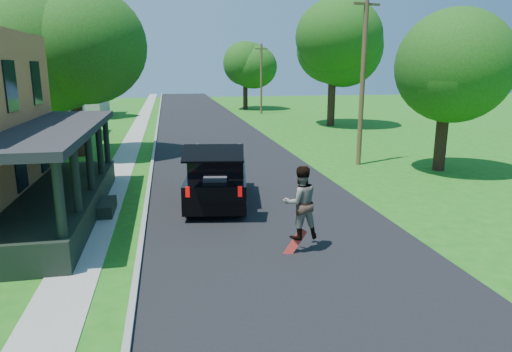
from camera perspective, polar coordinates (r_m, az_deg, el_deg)
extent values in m
plane|color=#1C6113|center=(11.53, 6.08, -12.25)|extent=(140.00, 140.00, 0.00)
cube|color=black|center=(30.48, -4.91, 3.99)|extent=(8.00, 120.00, 0.02)
cube|color=gray|center=(30.34, -12.55, 3.67)|extent=(0.15, 120.00, 0.12)
cube|color=gray|center=(30.42, -15.47, 3.53)|extent=(1.30, 120.00, 0.03)
cube|color=black|center=(16.95, -23.04, -3.17)|extent=(2.40, 10.00, 0.90)
cube|color=black|center=(16.45, -23.85, 5.38)|extent=(2.60, 10.30, 0.25)
cube|color=#BAB4A4|center=(35.55, -28.16, 7.87)|extent=(8.00, 8.00, 5.00)
pyramid|color=black|center=(35.53, -29.02, 15.41)|extent=(12.78, 12.78, 2.20)
cube|color=#BAB4A4|center=(51.04, -22.99, 9.61)|extent=(8.00, 8.00, 5.00)
pyramid|color=black|center=(51.03, -23.49, 14.87)|extent=(12.78, 12.78, 2.20)
cube|color=black|center=(17.22, -4.83, -0.87)|extent=(2.84, 5.26, 0.97)
cube|color=black|center=(17.21, -4.86, 1.76)|extent=(2.39, 3.36, 0.62)
cube|color=black|center=(17.14, -4.88, 2.88)|extent=(2.44, 3.47, 0.09)
cube|color=black|center=(14.49, -5.39, 2.84)|extent=(2.07, 1.32, 0.43)
cube|color=#35343A|center=(15.68, -5.10, -1.02)|extent=(0.89, 0.80, 0.51)
cube|color=silver|center=(17.19, -7.69, 3.18)|extent=(0.49, 2.73, 0.07)
cube|color=silver|center=(17.11, -2.07, 3.24)|extent=(0.49, 2.73, 0.07)
cube|color=#990505|center=(14.81, -8.54, -1.99)|extent=(0.15, 0.09, 0.34)
cube|color=#990505|center=(14.71, -2.02, -1.94)|extent=(0.15, 0.09, 0.34)
cylinder|color=black|center=(18.96, -7.35, -0.69)|extent=(0.39, 0.81, 0.77)
cylinder|color=black|center=(18.88, -1.81, -0.65)|extent=(0.39, 0.81, 0.77)
cylinder|color=black|center=(15.80, -8.40, -3.61)|extent=(0.39, 0.81, 0.77)
cylinder|color=black|center=(15.70, -1.74, -3.58)|extent=(0.39, 0.81, 0.77)
imported|color=black|center=(12.44, 5.58, -3.31)|extent=(1.05, 0.85, 2.03)
cube|color=#AB170E|center=(12.65, 4.91, -8.32)|extent=(0.70, 0.21, 0.81)
cylinder|color=black|center=(27.95, -21.39, 6.43)|extent=(0.85, 0.85, 4.02)
sphere|color=#286D1D|center=(27.82, -22.15, 14.95)|extent=(8.55, 8.55, 6.45)
sphere|color=#286D1D|center=(27.70, -21.28, 18.02)|extent=(7.41, 7.41, 5.59)
sphere|color=#286D1D|center=(28.17, -23.68, 16.25)|extent=(7.60, 7.60, 5.73)
cylinder|color=black|center=(49.44, -20.30, 8.54)|extent=(0.54, 0.54, 2.92)
sphere|color=#286D1D|center=(49.32, -20.60, 12.16)|extent=(5.15, 5.15, 5.02)
sphere|color=#286D1D|center=(48.98, -20.34, 13.48)|extent=(4.46, 4.46, 4.35)
sphere|color=#286D1D|center=(49.77, -21.12, 12.76)|extent=(4.58, 4.58, 4.46)
cylinder|color=black|center=(24.22, 22.10, 4.11)|extent=(0.72, 0.72, 2.94)
sphere|color=#286D1D|center=(23.96, 22.77, 11.43)|extent=(6.13, 6.13, 4.88)
sphere|color=#286D1D|center=(24.10, 24.22, 13.89)|extent=(5.31, 5.31, 4.23)
sphere|color=#286D1D|center=(23.83, 21.31, 12.86)|extent=(5.45, 5.45, 4.34)
cylinder|color=black|center=(40.40, 9.40, 9.37)|extent=(0.71, 0.71, 4.47)
sphere|color=#286D1D|center=(40.35, 9.66, 15.81)|extent=(7.63, 7.63, 6.92)
sphere|color=#286D1D|center=(40.23, 10.54, 17.98)|extent=(6.62, 6.62, 6.00)
sphere|color=#286D1D|center=(40.70, 8.72, 16.90)|extent=(6.79, 6.79, 6.15)
cylinder|color=black|center=(56.11, -1.34, 10.09)|extent=(0.64, 0.64, 3.40)
sphere|color=#286D1D|center=(56.01, -1.36, 13.71)|extent=(6.37, 6.37, 5.52)
sphere|color=#286D1D|center=(55.88, -0.87, 14.97)|extent=(5.52, 5.52, 4.78)
sphere|color=#286D1D|center=(56.23, -1.99, 14.33)|extent=(5.66, 5.66, 4.90)
cylinder|color=#4C3B23|center=(24.08, 13.18, 11.40)|extent=(0.29, 0.29, 8.54)
cube|color=#4C3B23|center=(24.26, 13.67, 20.17)|extent=(1.50, 0.41, 0.11)
cylinder|color=#4C3B23|center=(50.44, 0.66, 12.00)|extent=(0.26, 0.26, 7.42)
cube|color=#4C3B23|center=(50.46, 0.67, 15.61)|extent=(1.42, 0.33, 0.11)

